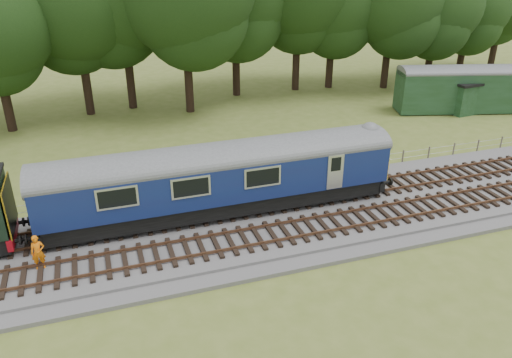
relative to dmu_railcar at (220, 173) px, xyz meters
name	(u,v)px	position (x,y,z in m)	size (l,w,h in m)	color
ground	(286,221)	(3.12, -1.40, -2.61)	(120.00, 120.00, 0.00)	#586926
ballast	(286,218)	(3.12, -1.40, -2.43)	(70.00, 7.00, 0.35)	#4C4C4F
track_north	(277,202)	(3.12, 0.00, -2.19)	(67.20, 2.40, 0.21)	black
track_south	(298,229)	(3.12, -3.00, -2.19)	(67.20, 2.40, 0.21)	black
fence	(259,185)	(3.12, 3.10, -2.61)	(64.00, 0.12, 1.00)	#6B6054
tree_line	(196,104)	(3.12, 20.60, -2.61)	(70.00, 8.00, 18.00)	black
dmu_railcar	(220,173)	(0.00, 0.00, 0.00)	(18.05, 2.86, 3.88)	black
worker	(38,252)	(-8.79, -2.32, -1.45)	(0.59, 0.38, 1.61)	orange
parked_coach	(487,86)	(26.34, 10.93, -0.43)	(15.29, 6.62, 3.87)	#193819
shed	(462,95)	(24.50, 11.55, -1.22)	(3.64, 3.64, 2.73)	#193819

